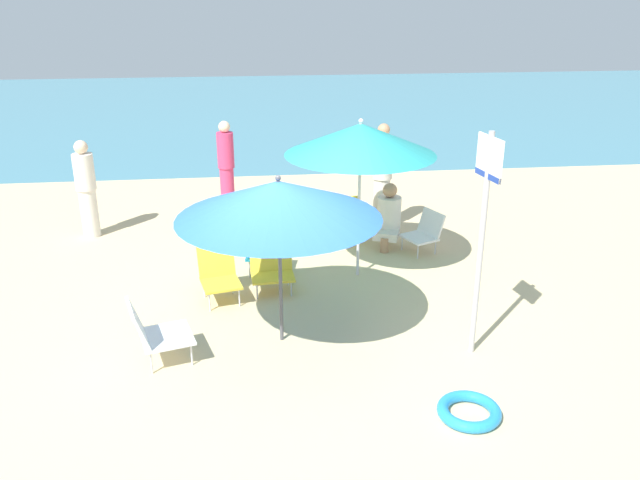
{
  "coord_description": "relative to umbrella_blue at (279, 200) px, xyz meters",
  "views": [
    {
      "loc": [
        -0.34,
        -6.42,
        3.68
      ],
      "look_at": [
        0.53,
        1.16,
        0.7
      ],
      "focal_mm": 36.74,
      "sensor_mm": 36.0,
      "label": 1
    }
  ],
  "objects": [
    {
      "name": "ground_plane",
      "position": [
        0.04,
        0.04,
        -1.63
      ],
      "size": [
        40.0,
        40.0,
        0.0
      ],
      "primitive_type": "plane",
      "color": "#D3BC8C"
    },
    {
      "name": "sea_water",
      "position": [
        0.04,
        14.74,
        -1.63
      ],
      "size": [
        40.0,
        16.0,
        0.01
      ],
      "primitive_type": "cube",
      "color": "teal",
      "rests_on": "ground_plane"
    },
    {
      "name": "umbrella_blue",
      "position": [
        0.0,
        0.0,
        0.0
      ],
      "size": [
        2.15,
        2.15,
        1.89
      ],
      "color": "#4C4C51",
      "rests_on": "ground_plane"
    },
    {
      "name": "umbrella_teal",
      "position": [
        1.13,
        1.63,
        0.24
      ],
      "size": [
        1.94,
        1.94,
        2.13
      ],
      "color": "silver",
      "rests_on": "ground_plane"
    },
    {
      "name": "beach_chair_a",
      "position": [
        2.24,
        2.37,
        -1.32
      ],
      "size": [
        0.64,
        0.63,
        0.6
      ],
      "rotation": [
        0.0,
        0.0,
        -2.73
      ],
      "color": "white",
      "rests_on": "ground_plane"
    },
    {
      "name": "beach_chair_b",
      "position": [
        -1.32,
        -0.3,
        -1.27
      ],
      "size": [
        0.73,
        0.69,
        0.68
      ],
      "rotation": [
        0.0,
        0.0,
        0.28
      ],
      "color": "white",
      "rests_on": "ground_plane"
    },
    {
      "name": "beach_chair_c",
      "position": [
        -0.71,
        1.13,
        -1.29
      ],
      "size": [
        0.57,
        0.67,
        0.67
      ],
      "rotation": [
        0.0,
        0.0,
        -1.35
      ],
      "color": "gold",
      "rests_on": "ground_plane"
    },
    {
      "name": "beach_chair_d",
      "position": [
        -0.2,
        1.88,
        -1.29
      ],
      "size": [
        0.68,
        0.61,
        0.64
      ],
      "rotation": [
        0.0,
        0.0,
        -0.22
      ],
      "color": "teal",
      "rests_on": "ground_plane"
    },
    {
      "name": "beach_chair_e",
      "position": [
        -0.05,
        1.34,
        -1.31
      ],
      "size": [
        0.57,
        0.53,
        0.64
      ],
      "rotation": [
        0.0,
        0.0,
        -1.52
      ],
      "color": "gold",
      "rests_on": "ground_plane"
    },
    {
      "name": "beach_chair_f",
      "position": [
        1.17,
        3.01,
        -1.32
      ],
      "size": [
        0.48,
        0.53,
        0.64
      ],
      "rotation": [
        0.0,
        0.0,
        -1.61
      ],
      "color": "gold",
      "rests_on": "ground_plane"
    },
    {
      "name": "person_a",
      "position": [
        -2.77,
        3.57,
        -0.87
      ],
      "size": [
        0.31,
        0.31,
        1.52
      ],
      "rotation": [
        0.0,
        0.0,
        1.33
      ],
      "color": "silver",
      "rests_on": "ground_plane"
    },
    {
      "name": "person_b",
      "position": [
        1.76,
        2.66,
        -1.16
      ],
      "size": [
        0.47,
        0.58,
        0.96
      ],
      "rotation": [
        0.0,
        0.0,
        4.34
      ],
      "color": "silver",
      "rests_on": "ground_plane"
    },
    {
      "name": "person_c",
      "position": [
        -0.64,
        3.91,
        -0.76
      ],
      "size": [
        0.26,
        0.26,
        1.7
      ],
      "rotation": [
        0.0,
        0.0,
        2.74
      ],
      "color": "#DB3866",
      "rests_on": "ground_plane"
    },
    {
      "name": "person_d",
      "position": [
        1.78,
        3.32,
        -0.76
      ],
      "size": [
        0.31,
        0.31,
        1.72
      ],
      "rotation": [
        0.0,
        0.0,
        4.38
      ],
      "color": "silver",
      "rests_on": "ground_plane"
    },
    {
      "name": "warning_sign",
      "position": [
        2.01,
        -0.48,
        -0.09
      ],
      "size": [
        0.1,
        0.45,
        2.39
      ],
      "rotation": [
        0.0,
        0.0,
        0.17
      ],
      "color": "#ADADB2",
      "rests_on": "ground_plane"
    },
    {
      "name": "swim_ring",
      "position": [
        1.62,
        -1.58,
        -1.58
      ],
      "size": [
        0.59,
        0.59,
        0.11
      ],
      "primitive_type": "torus",
      "color": "#238CD8",
      "rests_on": "ground_plane"
    }
  ]
}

